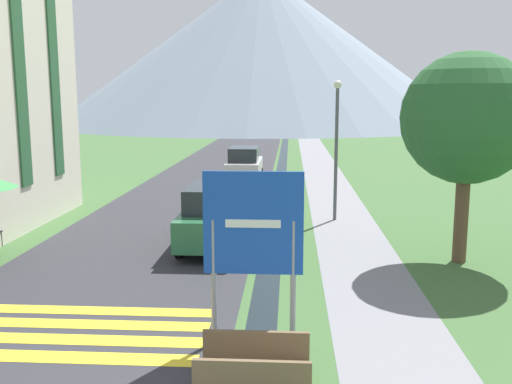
% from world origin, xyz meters
% --- Properties ---
extents(ground_plane, '(160.00, 160.00, 0.00)m').
position_xyz_m(ground_plane, '(0.00, 20.00, 0.00)').
color(ground_plane, '#3D6033').
extents(road, '(6.40, 60.00, 0.01)m').
position_xyz_m(road, '(-2.50, 30.00, 0.00)').
color(road, '#2D2D33').
rests_on(road, ground_plane).
extents(footpath, '(2.20, 60.00, 0.01)m').
position_xyz_m(footpath, '(3.60, 30.00, 0.00)').
color(footpath, slate).
rests_on(footpath, ground_plane).
extents(drainage_channel, '(0.60, 60.00, 0.00)m').
position_xyz_m(drainage_channel, '(1.20, 30.00, 0.00)').
color(drainage_channel, black).
rests_on(drainage_channel, ground_plane).
extents(crosswalk_marking, '(5.44, 2.54, 0.01)m').
position_xyz_m(crosswalk_marking, '(-2.50, 4.34, 0.01)').
color(crosswalk_marking, yellow).
rests_on(crosswalk_marking, ground_plane).
extents(mountain_distant, '(63.55, 63.55, 23.11)m').
position_xyz_m(mountain_distant, '(-2.84, 84.64, 11.55)').
color(mountain_distant, gray).
rests_on(mountain_distant, ground_plane).
extents(road_sign, '(1.72, 0.11, 3.08)m').
position_xyz_m(road_sign, '(1.09, 4.02, 1.95)').
color(road_sign, gray).
rests_on(road_sign, ground_plane).
extents(footbridge, '(1.70, 1.10, 0.65)m').
position_xyz_m(footbridge, '(1.20, 2.55, 0.23)').
color(footbridge, brown).
rests_on(footbridge, ground_plane).
extents(parked_car_near, '(1.93, 4.39, 1.82)m').
position_xyz_m(parked_car_near, '(-0.40, 10.66, 0.91)').
color(parked_car_near, '#28663D').
rests_on(parked_car_near, ground_plane).
extents(parked_car_far, '(1.75, 4.01, 1.82)m').
position_xyz_m(parked_car_far, '(-0.60, 22.96, 0.91)').
color(parked_car_far, silver).
rests_on(parked_car_far, ground_plane).
extents(streetlamp, '(0.28, 0.28, 4.86)m').
position_xyz_m(streetlamp, '(3.31, 14.45, 2.90)').
color(streetlamp, '#515156').
rests_on(streetlamp, ground_plane).
extents(tree_by_path, '(3.37, 3.37, 5.47)m').
position_xyz_m(tree_by_path, '(6.21, 9.44, 3.76)').
color(tree_by_path, brown).
rests_on(tree_by_path, ground_plane).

